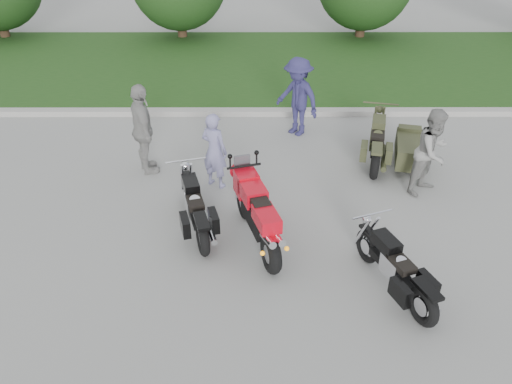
{
  "coord_description": "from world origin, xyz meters",
  "views": [
    {
      "loc": [
        -0.13,
        -6.49,
        5.31
      ],
      "look_at": [
        -0.12,
        0.77,
        0.8
      ],
      "focal_mm": 35.0,
      "sensor_mm": 36.0,
      "label": 1
    }
  ],
  "objects_px": {
    "sportbike_red": "(257,213)",
    "cruiser_left": "(196,210)",
    "person_stripe": "(214,151)",
    "person_grey": "(432,152)",
    "person_back": "(143,130)",
    "person_denim": "(298,97)",
    "cruiser_right": "(398,272)",
    "cruiser_sidecar": "(395,147)"
  },
  "relations": [
    {
      "from": "cruiser_sidecar",
      "to": "sportbike_red",
      "type": "bearing_deg",
      "value": -123.57
    },
    {
      "from": "person_stripe",
      "to": "person_denim",
      "type": "relative_size",
      "value": 0.83
    },
    {
      "from": "cruiser_left",
      "to": "person_stripe",
      "type": "xyz_separation_m",
      "value": [
        0.24,
        1.57,
        0.36
      ]
    },
    {
      "from": "person_back",
      "to": "person_grey",
      "type": "bearing_deg",
      "value": -121.35
    },
    {
      "from": "cruiser_left",
      "to": "cruiser_sidecar",
      "type": "height_order",
      "value": "cruiser_sidecar"
    },
    {
      "from": "sportbike_red",
      "to": "cruiser_sidecar",
      "type": "height_order",
      "value": "sportbike_red"
    },
    {
      "from": "person_back",
      "to": "cruiser_sidecar",
      "type": "bearing_deg",
      "value": -110.2
    },
    {
      "from": "cruiser_right",
      "to": "person_denim",
      "type": "relative_size",
      "value": 1.03
    },
    {
      "from": "person_denim",
      "to": "sportbike_red",
      "type": "bearing_deg",
      "value": -57.4
    },
    {
      "from": "person_stripe",
      "to": "person_denim",
      "type": "xyz_separation_m",
      "value": [
        1.82,
        2.49,
        0.16
      ]
    },
    {
      "from": "cruiser_right",
      "to": "person_grey",
      "type": "relative_size",
      "value": 1.12
    },
    {
      "from": "person_stripe",
      "to": "cruiser_sidecar",
      "type": "bearing_deg",
      "value": -135.79
    },
    {
      "from": "cruiser_left",
      "to": "person_grey",
      "type": "distance_m",
      "value": 4.71
    },
    {
      "from": "person_grey",
      "to": "person_stripe",
      "type": "bearing_deg",
      "value": 135.97
    },
    {
      "from": "cruiser_left",
      "to": "cruiser_right",
      "type": "bearing_deg",
      "value": -42.61
    },
    {
      "from": "sportbike_red",
      "to": "person_denim",
      "type": "distance_m",
      "value": 4.58
    },
    {
      "from": "person_grey",
      "to": "person_denim",
      "type": "relative_size",
      "value": 0.92
    },
    {
      "from": "cruiser_sidecar",
      "to": "person_stripe",
      "type": "bearing_deg",
      "value": -154.0
    },
    {
      "from": "cruiser_sidecar",
      "to": "person_stripe",
      "type": "xyz_separation_m",
      "value": [
        -3.86,
        -0.88,
        0.38
      ]
    },
    {
      "from": "cruiser_right",
      "to": "cruiser_sidecar",
      "type": "relative_size",
      "value": 0.87
    },
    {
      "from": "cruiser_left",
      "to": "person_grey",
      "type": "relative_size",
      "value": 1.21
    },
    {
      "from": "sportbike_red",
      "to": "person_back",
      "type": "xyz_separation_m",
      "value": [
        -2.35,
        2.55,
        0.34
      ]
    },
    {
      "from": "person_back",
      "to": "cruiser_left",
      "type": "bearing_deg",
      "value": -172.86
    },
    {
      "from": "person_grey",
      "to": "cruiser_left",
      "type": "bearing_deg",
      "value": 155.69
    },
    {
      "from": "sportbike_red",
      "to": "cruiser_left",
      "type": "bearing_deg",
      "value": 142.98
    },
    {
      "from": "sportbike_red",
      "to": "cruiser_right",
      "type": "distance_m",
      "value": 2.42
    },
    {
      "from": "sportbike_red",
      "to": "cruiser_sidecar",
      "type": "relative_size",
      "value": 0.97
    },
    {
      "from": "cruiser_sidecar",
      "to": "person_back",
      "type": "height_order",
      "value": "person_back"
    },
    {
      "from": "cruiser_left",
      "to": "person_grey",
      "type": "xyz_separation_m",
      "value": [
        4.49,
        1.35,
        0.45
      ]
    },
    {
      "from": "cruiser_left",
      "to": "person_denim",
      "type": "distance_m",
      "value": 4.59
    },
    {
      "from": "person_grey",
      "to": "person_back",
      "type": "height_order",
      "value": "person_back"
    },
    {
      "from": "cruiser_left",
      "to": "person_stripe",
      "type": "distance_m",
      "value": 1.63
    },
    {
      "from": "cruiser_left",
      "to": "cruiser_right",
      "type": "relative_size",
      "value": 1.08
    },
    {
      "from": "cruiser_left",
      "to": "person_back",
      "type": "relative_size",
      "value": 1.09
    },
    {
      "from": "person_stripe",
      "to": "person_back",
      "type": "bearing_deg",
      "value": 10.17
    },
    {
      "from": "cruiser_sidecar",
      "to": "person_grey",
      "type": "bearing_deg",
      "value": -57.55
    },
    {
      "from": "cruiser_left",
      "to": "cruiser_right",
      "type": "xyz_separation_m",
      "value": [
        3.16,
        -1.61,
        -0.02
      ]
    },
    {
      "from": "sportbike_red",
      "to": "person_grey",
      "type": "distance_m",
      "value": 3.84
    },
    {
      "from": "cruiser_left",
      "to": "person_back",
      "type": "height_order",
      "value": "person_back"
    },
    {
      "from": "person_stripe",
      "to": "person_denim",
      "type": "bearing_deg",
      "value": -94.86
    },
    {
      "from": "person_grey",
      "to": "sportbike_red",
      "type": "bearing_deg",
      "value": 166.03
    },
    {
      "from": "person_grey",
      "to": "cruiser_sidecar",
      "type": "bearing_deg",
      "value": 68.28
    }
  ]
}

